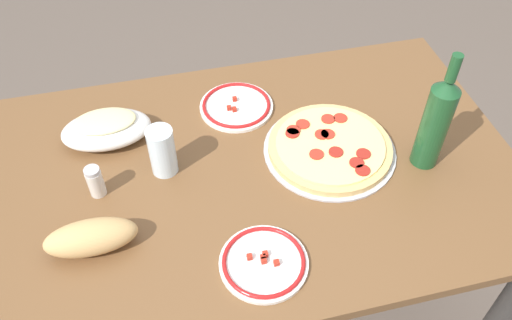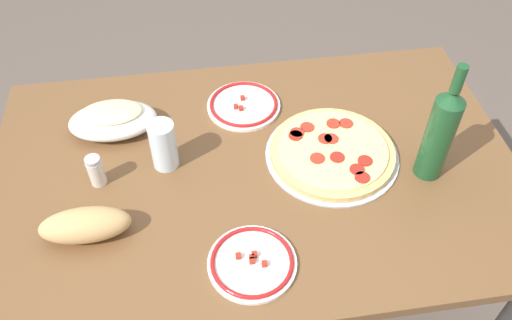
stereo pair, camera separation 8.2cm
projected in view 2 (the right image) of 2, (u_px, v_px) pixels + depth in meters
ground_plane at (256, 303)px, 1.91m from camera, size 8.00×8.00×0.00m
dining_table at (256, 196)px, 1.46m from camera, size 1.37×0.89×0.73m
pepperoni_pizza at (332, 152)px, 1.40m from camera, size 0.35×0.35×0.03m
baked_pasta_dish at (113, 119)px, 1.45m from camera, size 0.24×0.15×0.08m
wine_bottle at (440, 133)px, 1.27m from camera, size 0.07×0.07×0.34m
water_glass at (163, 145)px, 1.34m from camera, size 0.07×0.07×0.14m
side_plate_near at (252, 262)px, 1.17m from camera, size 0.20×0.20×0.02m
side_plate_far at (243, 105)px, 1.54m from camera, size 0.21×0.21×0.02m
bread_loaf at (85, 225)px, 1.21m from camera, size 0.21×0.09×0.08m
spice_shaker at (96, 171)px, 1.31m from camera, size 0.04×0.04×0.09m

